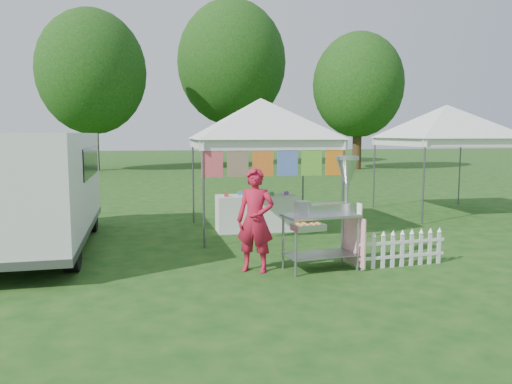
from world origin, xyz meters
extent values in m
plane|color=#154413|center=(0.00, 0.00, 0.00)|extent=(120.00, 120.00, 0.00)
cylinder|color=#59595E|center=(-1.42, 2.08, 1.05)|extent=(0.04, 0.04, 2.10)
cylinder|color=#59595E|center=(1.42, 2.08, 1.05)|extent=(0.04, 0.04, 2.10)
cylinder|color=#59595E|center=(-1.42, 4.92, 1.05)|extent=(0.04, 0.04, 2.10)
cylinder|color=#59595E|center=(1.42, 4.92, 1.05)|extent=(0.04, 0.04, 2.10)
cube|color=white|center=(0.00, 2.08, 2.00)|extent=(3.00, 0.03, 0.22)
cube|color=white|center=(0.00, 4.92, 2.00)|extent=(3.00, 0.03, 0.22)
pyramid|color=white|center=(0.00, 3.50, 3.00)|extent=(4.24, 4.24, 0.90)
cylinder|color=#59595E|center=(0.00, 2.08, 2.08)|extent=(3.00, 0.03, 0.03)
cube|color=#D41A84|center=(-1.25, 2.08, 1.73)|extent=(0.42, 0.01, 0.70)
cube|color=#FF9B0D|center=(-0.75, 2.08, 1.73)|extent=(0.42, 0.01, 0.70)
cube|color=red|center=(-0.25, 2.08, 1.73)|extent=(0.42, 0.01, 0.70)
cube|color=purple|center=(0.25, 2.08, 1.73)|extent=(0.42, 0.01, 0.70)
cube|color=#178B3B|center=(0.75, 2.08, 1.73)|extent=(0.42, 0.01, 0.70)
cube|color=#F2551A|center=(1.25, 2.08, 1.73)|extent=(0.42, 0.01, 0.70)
cylinder|color=#59595E|center=(4.08, 3.58, 1.05)|extent=(0.04, 0.04, 2.10)
cylinder|color=#59595E|center=(4.08, 6.42, 1.05)|extent=(0.04, 0.04, 2.10)
cylinder|color=#59595E|center=(6.92, 6.42, 1.05)|extent=(0.04, 0.04, 2.10)
cube|color=white|center=(5.50, 3.58, 2.00)|extent=(3.00, 0.03, 0.22)
cube|color=white|center=(5.50, 6.42, 2.00)|extent=(3.00, 0.03, 0.22)
pyramid|color=white|center=(5.50, 5.00, 3.00)|extent=(4.24, 4.24, 0.90)
cylinder|color=#59595E|center=(5.50, 3.58, 2.08)|extent=(3.00, 0.03, 0.03)
cylinder|color=#342213|center=(-6.00, 24.00, 1.98)|extent=(0.56, 0.56, 3.96)
ellipsoid|color=#2D601A|center=(-6.00, 24.00, 5.85)|extent=(6.40, 6.40, 7.36)
cylinder|color=#342213|center=(3.00, 28.00, 2.42)|extent=(0.56, 0.56, 4.84)
ellipsoid|color=#2D601A|center=(3.00, 28.00, 7.15)|extent=(7.60, 7.60, 8.74)
cylinder|color=#342213|center=(10.00, 22.00, 1.76)|extent=(0.56, 0.56, 3.52)
ellipsoid|color=#2D601A|center=(10.00, 22.00, 5.20)|extent=(5.60, 5.60, 6.44)
cylinder|color=gray|center=(-0.21, -0.20, 0.45)|extent=(0.05, 0.05, 0.90)
cylinder|color=gray|center=(0.88, -0.03, 0.45)|extent=(0.05, 0.05, 0.90)
cylinder|color=gray|center=(-0.29, 0.30, 0.45)|extent=(0.05, 0.05, 0.90)
cylinder|color=gray|center=(0.80, 0.46, 0.45)|extent=(0.05, 0.05, 0.90)
cube|color=gray|center=(0.30, 0.13, 0.25)|extent=(1.21, 0.73, 0.02)
cube|color=#B7B7BC|center=(0.30, 0.13, 0.90)|extent=(1.28, 0.77, 0.04)
cube|color=#B7B7BC|center=(0.47, 0.21, 1.00)|extent=(0.88, 0.37, 0.15)
cube|color=gray|center=(-0.01, 0.14, 1.03)|extent=(0.23, 0.25, 0.22)
cylinder|color=gray|center=(0.78, 0.26, 1.35)|extent=(0.06, 0.06, 0.90)
cone|color=#B7B7BC|center=(0.78, 0.26, 1.60)|extent=(0.41, 0.41, 0.40)
cylinder|color=#B7B7BC|center=(0.78, 0.26, 1.82)|extent=(0.43, 0.43, 0.06)
cube|color=#B7B7BC|center=(-0.04, -0.30, 0.80)|extent=(0.52, 0.37, 0.10)
cube|color=#FBA9B1|center=(0.90, 0.22, 0.45)|extent=(0.13, 0.75, 0.81)
cube|color=white|center=(0.88, -0.06, 1.02)|extent=(0.04, 0.14, 0.18)
imported|color=#B21530|center=(-0.76, 0.24, 0.84)|extent=(0.73, 0.63, 1.68)
cube|color=silver|center=(-4.66, 2.47, 1.30)|extent=(2.30, 5.38, 1.86)
cube|color=#59595E|center=(-4.66, 2.47, 0.37)|extent=(2.32, 5.43, 0.13)
cube|color=silver|center=(-4.74, 4.76, 0.85)|extent=(2.04, 0.81, 0.96)
cube|color=black|center=(-3.61, 3.15, 1.65)|extent=(0.12, 2.92, 0.58)
cube|color=black|center=(-4.75, 5.15, 1.65)|extent=(1.80, 0.09, 0.58)
cylinder|color=black|center=(-3.67, 0.81, 0.36)|extent=(0.26, 0.73, 0.72)
cylinder|color=black|center=(-5.65, 4.14, 0.36)|extent=(0.26, 0.73, 0.72)
cylinder|color=black|center=(-3.78, 4.20, 0.36)|extent=(0.26, 0.73, 0.72)
cube|color=silver|center=(0.98, -0.03, 0.28)|extent=(0.07, 0.03, 0.56)
cube|color=silver|center=(1.16, -0.02, 0.28)|extent=(0.07, 0.03, 0.56)
cube|color=silver|center=(1.34, 0.00, 0.28)|extent=(0.07, 0.03, 0.56)
cube|color=silver|center=(1.52, 0.02, 0.28)|extent=(0.07, 0.03, 0.56)
cube|color=silver|center=(1.70, 0.04, 0.28)|extent=(0.07, 0.03, 0.56)
cube|color=silver|center=(1.88, 0.05, 0.28)|extent=(0.07, 0.03, 0.56)
cube|color=silver|center=(2.06, 0.07, 0.28)|extent=(0.07, 0.03, 0.56)
cube|color=silver|center=(2.24, 0.09, 0.28)|extent=(0.07, 0.03, 0.56)
cube|color=silver|center=(2.42, 0.11, 0.28)|extent=(0.07, 0.03, 0.56)
cube|color=silver|center=(1.70, 0.04, 0.18)|extent=(1.61, 0.18, 0.05)
cube|color=silver|center=(1.70, 0.04, 0.42)|extent=(1.61, 0.18, 0.05)
cube|color=white|center=(-0.09, 3.58, 0.41)|extent=(1.80, 0.70, 0.82)
camera|label=1|loc=(-2.28, -7.49, 2.22)|focal=35.00mm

